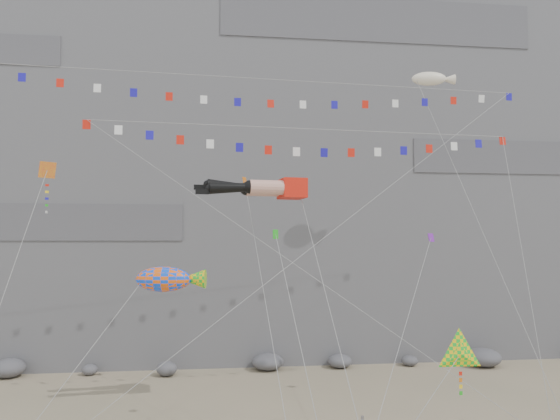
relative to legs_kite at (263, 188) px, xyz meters
name	(u,v)px	position (x,y,z in m)	size (l,w,h in m)	color
cliff	(254,110)	(1.63, 27.76, 11.41)	(80.00, 28.00, 50.00)	slate
talus_boulders	(268,362)	(1.63, 12.76, -12.99)	(60.00, 3.00, 1.20)	#5E5D62
legs_kite	(263,188)	(0.00, 0.00, 0.00)	(7.59, 13.14, 18.18)	red
flag_banner_upper	(254,79)	(-0.21, 4.07, 7.81)	(38.05, 13.27, 27.00)	red
flag_banner_lower	(311,129)	(3.14, 1.32, 3.89)	(26.67, 7.92, 21.95)	red
harlequin_kite	(47,171)	(-11.38, -2.93, 0.48)	(3.17, 7.49, 15.67)	red
fish_windsock	(163,279)	(-5.35, -4.25, -5.02)	(8.95, 6.11, 12.13)	#FB590C
delta_kite	(460,355)	(7.87, -8.98, -8.07)	(6.89, 2.74, 8.27)	yellow
blimp_windsock	(429,80)	(13.16, 6.60, 9.00)	(3.84, 14.24, 26.32)	#F8EACC
small_kite_a	(246,186)	(-0.78, 3.74, 0.51)	(2.05, 13.97, 19.76)	orange
small_kite_b	(430,240)	(10.67, 0.85, -3.06)	(8.98, 12.47, 17.93)	purple
small_kite_c	(276,238)	(0.40, -3.52, -2.93)	(2.20, 7.69, 13.00)	green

